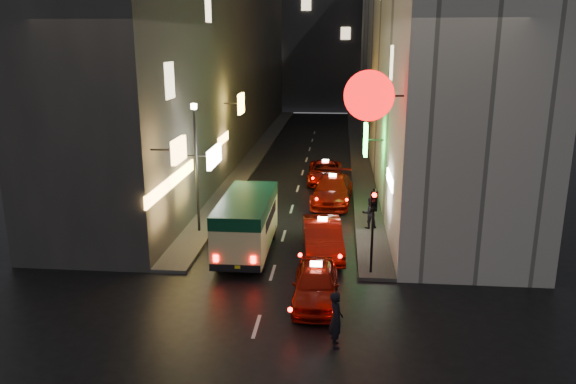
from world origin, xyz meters
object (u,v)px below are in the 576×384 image
(minibus, at_px, (247,218))
(traffic_light, at_px, (373,213))
(taxi_near, at_px, (316,281))
(pedestrian_crossing, at_px, (336,316))
(lamp_post, at_px, (196,159))

(minibus, xyz_separation_m, traffic_light, (5.39, -2.11, 1.05))
(taxi_near, relative_size, traffic_light, 1.48)
(taxi_near, xyz_separation_m, pedestrian_crossing, (0.76, -2.99, 0.21))
(pedestrian_crossing, bearing_deg, traffic_light, -23.33)
(traffic_light, bearing_deg, minibus, 158.65)
(minibus, relative_size, lamp_post, 0.97)
(minibus, relative_size, pedestrian_crossing, 2.92)
(pedestrian_crossing, relative_size, lamp_post, 0.33)
(minibus, distance_m, pedestrian_crossing, 8.59)
(taxi_near, xyz_separation_m, traffic_light, (2.12, 2.47, 1.87))
(minibus, relative_size, traffic_light, 1.72)
(pedestrian_crossing, bearing_deg, taxi_near, 4.94)
(minibus, height_order, lamp_post, lamp_post)
(traffic_light, relative_size, lamp_post, 0.56)
(taxi_near, relative_size, pedestrian_crossing, 2.51)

